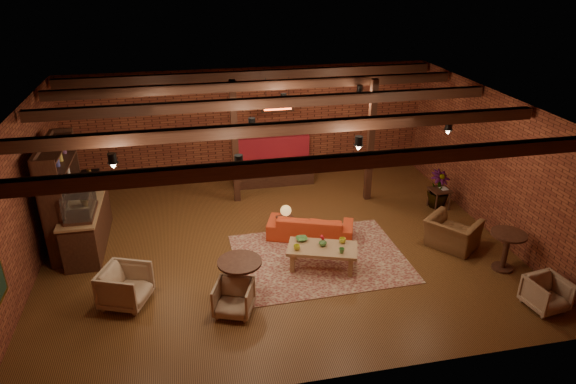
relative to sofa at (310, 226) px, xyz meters
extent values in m
plane|color=#3A200E|center=(-0.81, -0.29, -0.28)|extent=(10.00, 10.00, 0.00)
cube|color=black|center=(-0.81, -0.29, 2.92)|extent=(10.00, 8.00, 0.02)
cube|color=maroon|center=(-0.81, 3.71, 1.32)|extent=(10.00, 0.02, 3.20)
cube|color=maroon|center=(-0.81, -4.29, 1.32)|extent=(10.00, 0.02, 3.20)
cube|color=maroon|center=(-5.81, -0.29, 1.32)|extent=(0.02, 8.00, 3.20)
cube|color=maroon|center=(4.19, -0.29, 1.32)|extent=(0.02, 8.00, 3.20)
cylinder|color=black|center=(-0.81, 1.31, 2.57)|extent=(9.60, 0.12, 0.12)
cube|color=black|center=(-1.41, 2.31, 1.32)|extent=(0.16, 0.16, 3.20)
cube|color=black|center=(1.99, 1.71, 1.32)|extent=(0.16, 0.16, 3.20)
imported|color=#337F33|center=(-4.81, 0.91, 0.94)|extent=(0.35, 0.39, 0.30)
cube|color=#FA4719|center=(-0.21, 2.81, 2.07)|extent=(0.86, 0.06, 0.30)
cube|color=maroon|center=(-0.02, -0.93, -0.28)|extent=(3.66, 2.83, 0.01)
imported|color=red|center=(0.00, 0.00, 0.00)|extent=(2.08, 1.38, 0.56)
cube|color=#8E6242|center=(-0.07, -1.28, 0.17)|extent=(1.57, 1.13, 0.07)
cube|color=#8E6242|center=(-0.71, -1.32, -0.07)|extent=(0.09, 0.09, 0.42)
cube|color=#8E6242|center=(0.40, -1.71, -0.07)|extent=(0.09, 0.09, 0.42)
cube|color=#8E6242|center=(-0.54, -0.85, -0.07)|extent=(0.09, 0.09, 0.42)
cube|color=#8E6242|center=(0.57, -1.24, -0.07)|extent=(0.09, 0.09, 0.42)
imported|color=gold|center=(-0.61, -1.27, 0.26)|extent=(0.18, 0.18, 0.11)
imported|color=#437C38|center=(0.25, -1.57, 0.26)|extent=(0.14, 0.14, 0.11)
imported|color=gold|center=(0.38, -1.20, 0.26)|extent=(0.18, 0.18, 0.11)
imported|color=#437C38|center=(-0.42, -0.91, 0.24)|extent=(0.31, 0.31, 0.06)
imported|color=#437C38|center=(-0.05, -1.23, 0.27)|extent=(0.17, 0.17, 0.14)
sphere|color=red|center=(-0.05, -1.23, 0.41)|extent=(0.10, 0.10, 0.10)
cube|color=black|center=(-0.54, 0.16, 0.17)|extent=(0.41, 0.41, 0.04)
cylinder|color=black|center=(-0.54, 0.16, -0.07)|extent=(0.03, 0.03, 0.43)
cylinder|color=#A87538|center=(-0.54, 0.16, 0.19)|extent=(0.13, 0.13, 0.02)
cylinder|color=#A87538|center=(-0.54, 0.16, 0.26)|extent=(0.04, 0.04, 0.18)
sphere|color=gold|center=(-0.54, 0.16, 0.38)|extent=(0.25, 0.25, 0.25)
cylinder|color=black|center=(-1.85, -2.03, 0.55)|extent=(0.82, 0.82, 0.05)
cylinder|color=black|center=(-1.85, -2.03, 0.14)|extent=(0.11, 0.11, 0.80)
cylinder|color=black|center=(-1.85, -2.03, -0.26)|extent=(0.49, 0.49, 0.05)
imported|color=beige|center=(-3.95, -1.70, 0.13)|extent=(0.99, 1.02, 0.82)
imported|color=beige|center=(-2.02, -2.38, 0.06)|extent=(0.83, 0.81, 0.68)
imported|color=brown|center=(2.97, -1.05, 0.18)|extent=(1.18, 1.25, 0.92)
cube|color=black|center=(3.58, 0.78, 0.23)|extent=(0.51, 0.51, 0.04)
cylinder|color=black|center=(3.58, 0.78, -0.04)|extent=(0.04, 0.04, 0.49)
imported|color=black|center=(3.58, 0.78, 0.26)|extent=(0.19, 0.25, 0.02)
cylinder|color=black|center=(3.59, -2.09, 0.53)|extent=(0.71, 0.71, 0.04)
cylinder|color=black|center=(3.59, -2.09, 0.13)|extent=(0.11, 0.11, 0.78)
cylinder|color=black|center=(3.59, -2.09, -0.26)|extent=(0.43, 0.43, 0.04)
imported|color=beige|center=(3.59, -3.41, 0.06)|extent=(0.74, 0.71, 0.68)
imported|color=#4C7F4C|center=(3.59, 0.88, 1.18)|extent=(2.10, 2.10, 2.92)
camera|label=1|loc=(-2.61, -9.99, 5.64)|focal=32.00mm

